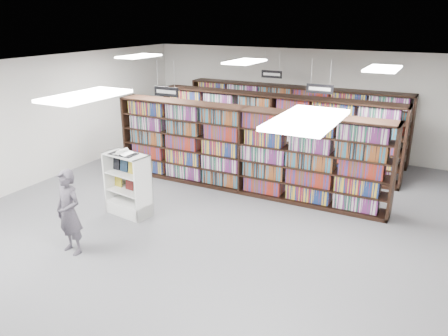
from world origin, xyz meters
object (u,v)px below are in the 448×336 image
at_px(shopper, 69,212).
at_px(endcap_display, 130,194).
at_px(open_book, 123,153).
at_px(bookshelf_row_near, 244,150).

bearing_deg(shopper, endcap_display, 101.05).
bearing_deg(open_book, bookshelf_row_near, 56.79).
height_order(open_book, shopper, shopper).
xyz_separation_m(bookshelf_row_near, endcap_display, (-1.64, -2.35, -0.58)).
distance_m(open_book, shopper, 1.86).
bearing_deg(bookshelf_row_near, shopper, -110.22).
height_order(bookshelf_row_near, endcap_display, bookshelf_row_near).
distance_m(bookshelf_row_near, shopper, 4.45).
bearing_deg(open_book, endcap_display, 53.38).
bearing_deg(bookshelf_row_near, open_book, -125.01).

